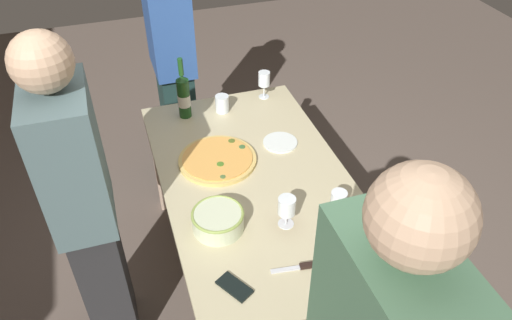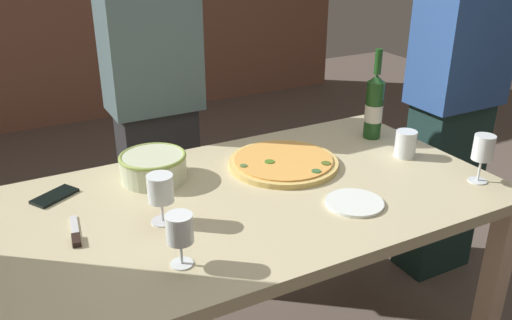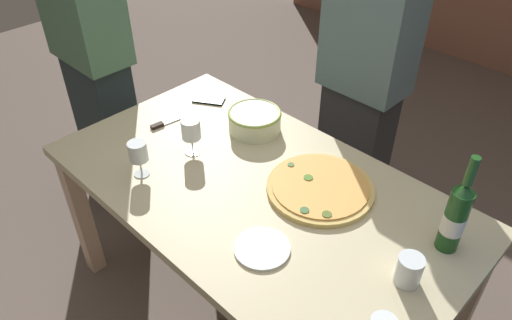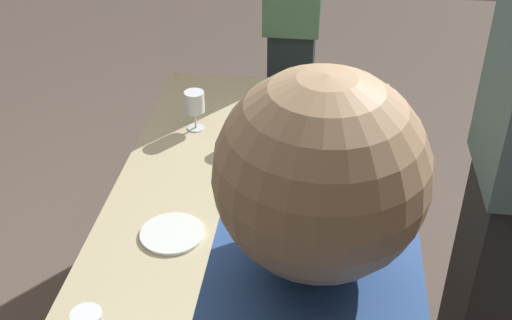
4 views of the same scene
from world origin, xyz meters
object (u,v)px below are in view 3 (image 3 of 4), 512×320
wine_glass_near_pizza (138,152)px  wine_glass_by_bottle (191,131)px  person_guest_right (91,52)px  serving_bowl (255,120)px  person_guest_left (364,82)px  pizza (320,188)px  wine_bottle (456,216)px  dining_table (256,203)px  cup_amber (409,270)px  pizza_knife (164,123)px  cell_phone (209,100)px  side_plate (262,248)px

wine_glass_near_pizza → wine_glass_by_bottle: bearing=82.9°
wine_glass_near_pizza → person_guest_right: bearing=160.2°
serving_bowl → person_guest_left: 0.57m
pizza → wine_bottle: 0.48m
dining_table → cup_amber: bearing=0.2°
pizza_knife → person_guest_left: (0.50, 0.78, 0.09)m
wine_glass_by_bottle → cell_phone: size_ratio=1.06×
cup_amber → side_plate: 0.45m
wine_glass_near_pizza → cup_amber: size_ratio=1.46×
cell_phone → pizza_knife: (0.01, -0.27, 0.00)m
dining_table → wine_glass_by_bottle: bearing=-174.5°
wine_glass_by_bottle → side_plate: bearing=-17.7°
wine_bottle → cell_phone: wine_bottle is taller
dining_table → person_guest_left: bearing=95.5°
serving_bowl → person_guest_left: (0.18, 0.53, 0.05)m
cell_phone → person_guest_left: 0.73m
cell_phone → pizza_knife: size_ratio=0.81×
dining_table → wine_glass_by_bottle: size_ratio=10.53×
wine_bottle → cell_phone: size_ratio=2.53×
cup_amber → person_guest_right: bearing=179.1°
pizza → person_guest_right: bearing=-175.2°
dining_table → cup_amber: (0.63, 0.00, 0.14)m
wine_glass_near_pizza → person_guest_right: 0.86m
wine_glass_by_bottle → person_guest_right: 0.84m
side_plate → cell_phone: size_ratio=1.28×
side_plate → person_guest_left: person_guest_left is taller
side_plate → cup_amber: bearing=28.5°
person_guest_right → wine_glass_near_pizza: bearing=-18.3°
side_plate → serving_bowl: bearing=136.6°
person_guest_left → wine_bottle: bearing=46.2°
dining_table → wine_glass_near_pizza: (-0.36, -0.26, 0.20)m
wine_glass_by_bottle → person_guest_left: (0.25, 0.82, -0.01)m
person_guest_left → dining_table: bearing=-0.0°
wine_glass_by_bottle → pizza: bearing=18.7°
wine_glass_near_pizza → dining_table: bearing=36.2°
cup_amber → person_guest_right: (-1.80, 0.03, 0.09)m
pizza_knife → person_guest_left: person_guest_left is taller
dining_table → person_guest_left: size_ratio=0.96×
cell_phone → person_guest_right: bearing=82.2°
cup_amber → pizza_knife: size_ratio=0.57×
serving_bowl → wine_glass_near_pizza: 0.53m
wine_bottle → person_guest_right: 1.83m
wine_glass_by_bottle → person_guest_left: 0.86m
pizza_knife → person_guest_right: person_guest_right is taller
wine_bottle → pizza_knife: wine_bottle is taller
dining_table → person_guest_right: person_guest_right is taller
dining_table → person_guest_left: (-0.08, 0.79, 0.19)m
wine_bottle → wine_glass_by_bottle: (-0.98, -0.25, -0.03)m
wine_glass_near_pizza → wine_glass_by_bottle: size_ratio=0.97×
serving_bowl → wine_glass_by_bottle: bearing=-103.5°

